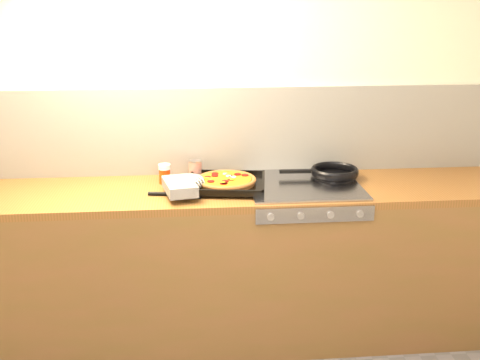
{
  "coord_description": "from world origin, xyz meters",
  "views": [
    {
      "loc": [
        -0.16,
        -1.77,
        1.86
      ],
      "look_at": [
        0.1,
        1.08,
        0.95
      ],
      "focal_mm": 42.0,
      "sensor_mm": 36.0,
      "label": 1
    }
  ],
  "objects": [
    {
      "name": "wooden_spoon",
      "position": [
        0.08,
        1.26,
        0.91
      ],
      "size": [
        0.3,
        0.1,
        0.02
      ],
      "color": "#AA8448",
      "rests_on": "counter_run"
    },
    {
      "name": "frying_pan",
      "position": [
        0.64,
        1.2,
        0.94
      ],
      "size": [
        0.45,
        0.28,
        0.04
      ],
      "color": "black",
      "rests_on": "stovetop"
    },
    {
      "name": "stovetop",
      "position": [
        0.45,
        1.1,
        0.91
      ],
      "size": [
        0.6,
        0.56,
        0.02
      ],
      "primitive_type": "cube",
      "color": "#95959A",
      "rests_on": "counter_run"
    },
    {
      "name": "black_spatula",
      "position": [
        -0.24,
        0.99,
        0.91
      ],
      "size": [
        0.29,
        0.1,
        0.02
      ],
      "color": "black",
      "rests_on": "counter_run"
    },
    {
      "name": "tomato_can",
      "position": [
        -0.14,
        1.29,
        0.95
      ],
      "size": [
        0.08,
        0.08,
        0.1
      ],
      "color": "#98170C",
      "rests_on": "counter_run"
    },
    {
      "name": "pizza_on_tray",
      "position": [
        -0.04,
        1.07,
        0.94
      ],
      "size": [
        0.57,
        0.46,
        0.07
      ],
      "color": "black",
      "rests_on": "stovetop"
    },
    {
      "name": "room_shell",
      "position": [
        0.0,
        1.39,
        1.15
      ],
      "size": [
        3.2,
        3.2,
        3.2
      ],
      "color": "white",
      "rests_on": "ground"
    },
    {
      "name": "juice_glass",
      "position": [
        -0.31,
        1.21,
        0.96
      ],
      "size": [
        0.08,
        0.08,
        0.11
      ],
      "color": "red",
      "rests_on": "counter_run"
    },
    {
      "name": "counter_run",
      "position": [
        0.0,
        1.1,
        0.45
      ],
      "size": [
        3.2,
        0.62,
        0.9
      ],
      "color": "brown",
      "rests_on": "ground"
    }
  ]
}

